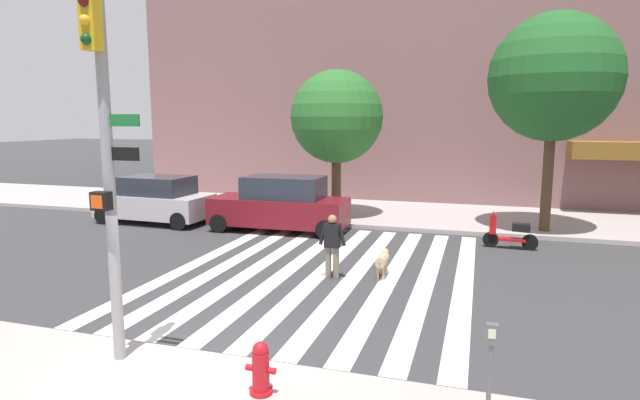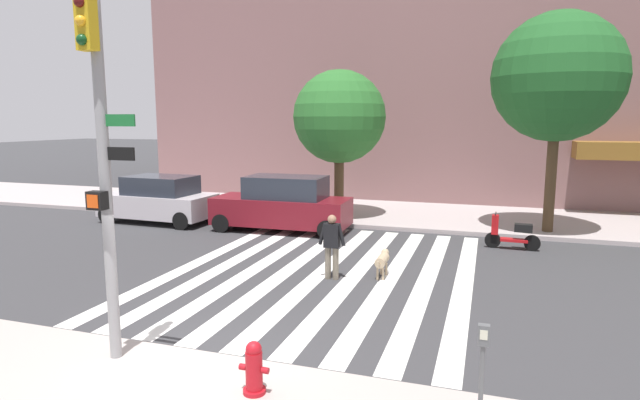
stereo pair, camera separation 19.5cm
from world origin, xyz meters
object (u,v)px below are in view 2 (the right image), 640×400
object	(u,v)px
parked_car_near_curb	(159,200)
dog_on_leash	(383,260)
traffic_light_pole	(101,149)
street_tree_middle	(558,78)
parking_meter_curbside	(482,362)
fire_hydrant	(254,368)
parked_scooter	(512,234)
street_tree_nearest	(339,117)
pedestrian_dog_walker	(332,243)
parked_car_behind_first	(283,205)

from	to	relation	value
parked_car_near_curb	dog_on_leash	xyz separation A→B (m)	(9.72, -4.36, -0.45)
traffic_light_pole	street_tree_middle	distance (m)	14.90
parking_meter_curbside	street_tree_middle	world-z (taller)	street_tree_middle
fire_hydrant	parked_scooter	world-z (taller)	parked_scooter
parking_meter_curbside	street_tree_nearest	distance (m)	14.87
parked_car_near_curb	pedestrian_dog_walker	bearing A→B (deg)	-30.02
parking_meter_curbside	street_tree_nearest	world-z (taller)	street_tree_nearest
fire_hydrant	street_tree_nearest	size ratio (longest dim) A/B	0.13
parked_car_behind_first	street_tree_middle	size ratio (longest dim) A/B	0.67
fire_hydrant	street_tree_middle	world-z (taller)	street_tree_middle
traffic_light_pole	parked_car_behind_first	distance (m)	10.91
fire_hydrant	pedestrian_dog_walker	distance (m)	5.91
traffic_light_pole	parked_car_near_curb	world-z (taller)	traffic_light_pole
parked_car_behind_first	dog_on_leash	distance (m)	6.30
parked_car_near_curb	pedestrian_dog_walker	xyz separation A→B (m)	(8.55, -4.94, 0.03)
parked_car_behind_first	pedestrian_dog_walker	xyz separation A→B (m)	(3.34, -4.94, -0.03)
pedestrian_dog_walker	street_tree_nearest	bearing A→B (deg)	104.78
parked_car_behind_first	dog_on_leash	size ratio (longest dim) A/B	4.59
parking_meter_curbside	parked_car_behind_first	xyz separation A→B (m)	(-7.01, 10.71, -0.07)
street_tree_nearest	pedestrian_dog_walker	size ratio (longest dim) A/B	3.51
traffic_light_pole	street_tree_nearest	distance (m)	13.22
fire_hydrant	pedestrian_dog_walker	xyz separation A→B (m)	(-0.63, 5.86, 0.41)
parking_meter_curbside	dog_on_leash	size ratio (longest dim) A/B	1.27
parked_scooter	dog_on_leash	bearing A→B (deg)	-128.55
parked_car_near_curb	street_tree_middle	distance (m)	15.04
street_tree_middle	dog_on_leash	bearing A→B (deg)	-124.60
traffic_light_pole	pedestrian_dog_walker	size ratio (longest dim) A/B	3.54
street_tree_nearest	parked_car_near_curb	bearing A→B (deg)	-157.60
traffic_light_pole	parked_scooter	bearing A→B (deg)	57.96
dog_on_leash	parked_car_behind_first	bearing A→B (deg)	135.97
fire_hydrant	parked_scooter	xyz separation A→B (m)	(3.79, 10.52, -0.04)
street_tree_middle	pedestrian_dog_walker	size ratio (longest dim) A/B	4.48
parked_scooter	street_tree_middle	size ratio (longest dim) A/B	0.22
street_tree_nearest	parked_car_behind_first	bearing A→B (deg)	-116.27
dog_on_leash	parked_scooter	bearing A→B (deg)	51.45
parking_meter_curbside	pedestrian_dog_walker	size ratio (longest dim) A/B	0.83
parked_car_near_curb	dog_on_leash	size ratio (longest dim) A/B	4.16
parked_car_near_curb	parked_car_behind_first	size ratio (longest dim) A/B	0.91
fire_hydrant	street_tree_middle	distance (m)	14.70
parked_car_near_curb	parked_scooter	size ratio (longest dim) A/B	2.73
traffic_light_pole	parking_meter_curbside	bearing A→B (deg)	-1.96
parked_scooter	pedestrian_dog_walker	distance (m)	6.44
traffic_light_pole	dog_on_leash	size ratio (longest dim) A/B	5.41
fire_hydrant	street_tree_middle	bearing A→B (deg)	68.79
pedestrian_dog_walker	traffic_light_pole	bearing A→B (deg)	-109.58
street_tree_nearest	dog_on_leash	distance (m)	8.55
parked_scooter	street_tree_middle	bearing A→B (deg)	62.99
fire_hydrant	parked_car_near_curb	bearing A→B (deg)	130.37
parked_car_behind_first	street_tree_nearest	world-z (taller)	street_tree_nearest
parking_meter_curbside	street_tree_middle	size ratio (longest dim) A/B	0.19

